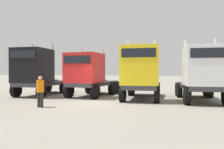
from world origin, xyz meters
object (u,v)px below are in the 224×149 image
object	(u,v)px
semi_truck_white	(202,74)
visitor_in_hivis	(40,89)
semi_truck_yellow	(141,73)
semi_truck_black	(37,71)
semi_truck_red	(89,74)

from	to	relation	value
semi_truck_white	visitor_in_hivis	xyz separation A→B (m)	(-8.67, -4.86, -0.85)
semi_truck_yellow	semi_truck_white	world-z (taller)	semi_truck_yellow
visitor_in_hivis	semi_truck_black	bearing A→B (deg)	57.00
semi_truck_white	visitor_in_hivis	size ratio (longest dim) A/B	3.79
visitor_in_hivis	semi_truck_red	bearing A→B (deg)	14.11
semi_truck_black	semi_truck_white	xyz separation A→B (m)	(12.49, 0.05, -0.14)
semi_truck_yellow	semi_truck_red	bearing A→B (deg)	-105.36
semi_truck_red	visitor_in_hivis	size ratio (longest dim) A/B	3.43
semi_truck_black	visitor_in_hivis	world-z (taller)	semi_truck_black
semi_truck_red	visitor_in_hivis	world-z (taller)	semi_truck_red
semi_truck_yellow	visitor_in_hivis	distance (m)	6.80
semi_truck_yellow	semi_truck_white	distance (m)	3.94
semi_truck_red	semi_truck_white	size ratio (longest dim) A/B	0.91
semi_truck_red	semi_truck_black	bearing A→B (deg)	-77.85
semi_truck_black	semi_truck_white	world-z (taller)	semi_truck_black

